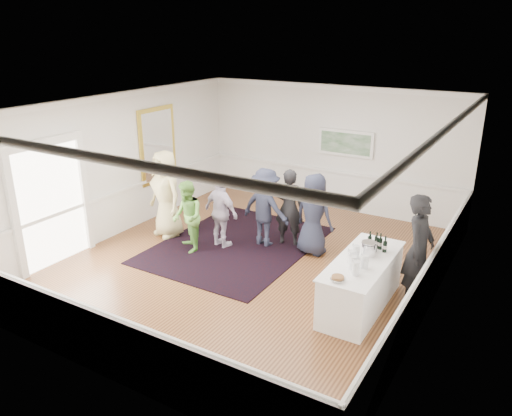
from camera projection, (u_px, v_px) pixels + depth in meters
The scene contains 23 objects.
floor at pixel (251, 264), 10.14m from camera, with size 8.00×8.00×0.00m, color brown.
ceiling at pixel (250, 105), 9.04m from camera, with size 7.00×8.00×0.02m, color white.
wall_left at pixel (118, 165), 11.26m from camera, with size 0.02×8.00×3.20m, color white.
wall_right at pixel (439, 223), 7.91m from camera, with size 0.02×8.00×3.20m, color white.
wall_back at pixel (331, 148), 12.82m from camera, with size 7.00×0.02×3.20m, color white.
wall_front at pixel (88, 272), 6.36m from camera, with size 7.00×0.02×3.20m, color white.
wainscoting at pixel (251, 241), 9.96m from camera, with size 7.00×8.00×1.00m, color white, non-canonical shape.
mirror at pixel (158, 145), 12.22m from camera, with size 0.05×1.25×1.85m.
doorway at pixel (50, 196), 9.77m from camera, with size 0.10×1.78×2.56m.
landscape_painting at pixel (346, 143), 12.52m from camera, with size 1.44×0.06×0.66m.
area_rug at pixel (237, 245), 11.00m from camera, with size 3.03×3.98×0.02m, color black.
serving_table at pixel (361, 283), 8.44m from camera, with size 0.84×2.20×0.89m.
bartender at pixel (419, 250), 8.45m from camera, with size 0.71×0.47×1.96m, color black.
guest_tan at pixel (166, 194), 11.20m from camera, with size 0.97×0.63×1.99m, color #C8BA7D.
guest_green at pixel (187, 217), 10.49m from camera, with size 0.75×0.58×1.54m, color #66A642.
guest_lilac at pixel (221, 212), 10.67m from camera, with size 0.94×0.39×1.60m, color silver.
guest_dark_a at pixel (265, 207), 10.75m from camera, with size 1.12×0.64×1.73m, color #1F2233.
guest_dark_b at pixel (289, 207), 10.77m from camera, with size 0.63×0.41×1.72m, color black.
guest_navy at pixel (314, 214), 10.34m from camera, with size 0.85×0.55×1.74m, color #1F2233.
wine_bottles at pixel (376, 241), 8.62m from camera, with size 0.37×0.23×0.31m.
juice_pitchers at pixel (356, 260), 8.01m from camera, with size 0.36×0.69×0.24m.
ice_bucket at pixel (369, 249), 8.41m from camera, with size 0.26×0.26×0.24m, color silver.
nut_bowl at pixel (338, 279), 7.59m from camera, with size 0.23×0.23×0.08m.
Camera 1 is at (4.75, -7.80, 4.54)m, focal length 35.00 mm.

